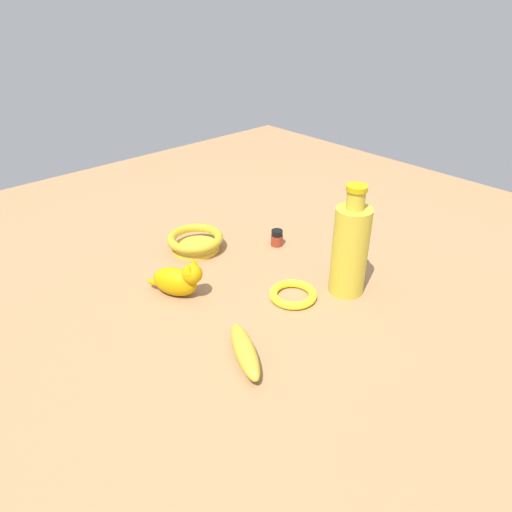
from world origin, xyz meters
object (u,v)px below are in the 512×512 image
Objects in this scene: banana at (245,351)px; bottle_tall at (350,248)px; cat_figurine at (178,280)px; bowl at (195,241)px; nail_polish_jar at (277,238)px; bangle at (293,294)px.

bottle_tall is at bearing 119.60° from banana.
cat_figurine is 0.21m from bowl.
bangle is at bearing -36.31° from nail_polish_jar.
bowl is at bearing -160.26° from bottle_tall.
bottle_tall reaches higher than banana.
bangle is 2.42× the size of nail_polish_jar.
cat_figurine is (0.02, -0.33, 0.02)m from nail_polish_jar.
bottle_tall is (0.24, 0.29, 0.07)m from cat_figurine.
nail_polish_jar reaches higher than banana.
nail_polish_jar is 0.33m from cat_figurine.
nail_polish_jar is 0.34× the size of cat_figurine.
bangle is at bearing 5.05° from bowl.
bowl is at bearing -174.95° from bangle.
bangle is at bearing -119.04° from bottle_tall.
banana is at bearing -52.36° from nail_polish_jar.
cat_figurine is 0.39m from bottle_tall.
bottle_tall is at bearing 50.10° from cat_figurine.
bangle is 0.42× the size of bottle_tall.
bowl is (-0.39, -0.14, -0.08)m from bottle_tall.
nail_polish_jar and bowl have the same top height.
bottle_tall is (-0.01, 0.32, 0.09)m from banana.
cat_figurine is 0.51× the size of bottle_tall.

